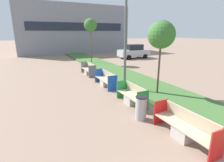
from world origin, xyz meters
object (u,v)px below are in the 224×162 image
object	(u,v)px
street_lamp_post	(126,23)
parked_car_distant	(134,51)
bench_grey_frame	(89,70)
sapling_tree_far	(90,25)
bench_red_frame	(185,128)
litter_bin	(141,108)
bench_blue_frame	(106,80)
bench_green_frame	(132,97)
sapling_tree_near	(161,35)

from	to	relation	value
street_lamp_post	parked_car_distant	size ratio (longest dim) A/B	1.65
bench_grey_frame	parked_car_distant	world-z (taller)	parked_car_distant
sapling_tree_far	street_lamp_post	bearing A→B (deg)	-97.48
bench_grey_frame	bench_red_frame	bearing A→B (deg)	-89.99
street_lamp_post	parked_car_distant	bearing A→B (deg)	55.75
litter_bin	street_lamp_post	bearing A→B (deg)	71.30
bench_blue_frame	sapling_tree_far	distance (m)	9.43
bench_green_frame	street_lamp_post	bearing A→B (deg)	71.52
bench_green_frame	litter_bin	distance (m)	1.62
bench_red_frame	bench_blue_frame	size ratio (longest dim) A/B	1.03
bench_green_frame	sapling_tree_far	world-z (taller)	sapling_tree_far
sapling_tree_far	sapling_tree_near	bearing A→B (deg)	-90.00
sapling_tree_near	sapling_tree_far	size ratio (longest dim) A/B	0.82
bench_green_frame	bench_grey_frame	xyz separation A→B (m)	(0.00, 6.81, 0.01)
bench_red_frame	sapling_tree_near	world-z (taller)	sapling_tree_near
bench_grey_frame	litter_bin	xyz separation A→B (m)	(-0.53, -8.34, 0.12)
bench_red_frame	bench_green_frame	xyz separation A→B (m)	(-0.00, 3.25, -0.01)
street_lamp_post	sapling_tree_near	bearing A→B (deg)	-47.57
bench_red_frame	sapling_tree_near	bearing A→B (deg)	62.65
litter_bin	street_lamp_post	size ratio (longest dim) A/B	0.14
bench_red_frame	bench_green_frame	bearing A→B (deg)	90.08
parked_car_distant	litter_bin	bearing A→B (deg)	-120.21
street_lamp_post	sapling_tree_far	bearing A→B (deg)	82.52
street_lamp_post	sapling_tree_far	xyz separation A→B (m)	(1.29, 9.85, 0.26)
bench_red_frame	parked_car_distant	xyz separation A→B (m)	(8.48, 16.65, 0.54)
litter_bin	sapling_tree_far	bearing A→B (deg)	79.57
bench_green_frame	sapling_tree_far	size ratio (longest dim) A/B	0.40
bench_blue_frame	sapling_tree_near	world-z (taller)	sapling_tree_near
bench_green_frame	street_lamp_post	xyz separation A→B (m)	(0.61, 1.84, 3.50)
street_lamp_post	sapling_tree_far	size ratio (longest dim) A/B	1.44
bench_grey_frame	street_lamp_post	distance (m)	6.10
sapling_tree_far	bench_red_frame	bearing A→B (deg)	-97.26
sapling_tree_far	bench_grey_frame	bearing A→B (deg)	-111.34
bench_blue_frame	litter_bin	size ratio (longest dim) A/B	2.32
sapling_tree_near	parked_car_distant	xyz separation A→B (m)	(6.58, 12.97, -2.33)
litter_bin	sapling_tree_far	distance (m)	13.92
bench_red_frame	street_lamp_post	distance (m)	6.20
bench_red_frame	litter_bin	size ratio (longest dim) A/B	2.38
bench_blue_frame	bench_grey_frame	distance (m)	3.57
bench_green_frame	sapling_tree_near	bearing A→B (deg)	12.54
street_lamp_post	sapling_tree_near	distance (m)	2.01
bench_red_frame	sapling_tree_far	xyz separation A→B (m)	(1.90, 14.94, 3.74)
bench_red_frame	street_lamp_post	xyz separation A→B (m)	(0.61, 5.09, 3.48)
street_lamp_post	litter_bin	bearing A→B (deg)	-108.70
bench_green_frame	sapling_tree_far	distance (m)	12.42
bench_red_frame	sapling_tree_near	distance (m)	5.04
street_lamp_post	sapling_tree_near	xyz separation A→B (m)	(1.29, -1.41, -0.61)
bench_blue_frame	litter_bin	world-z (taller)	litter_bin
bench_red_frame	litter_bin	world-z (taller)	litter_bin
sapling_tree_far	parked_car_distant	bearing A→B (deg)	14.57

